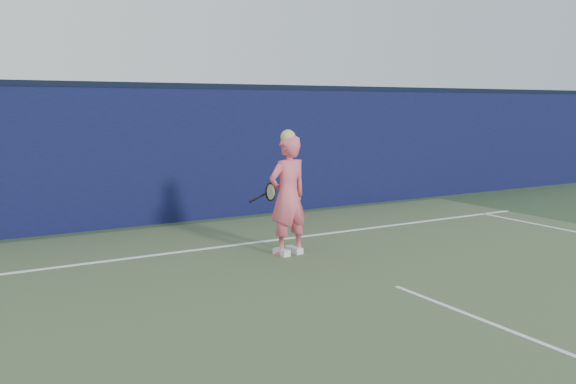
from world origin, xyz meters
TOP-DOWN VIEW (x-y plane):
  - ground at (0.00, 0.00)m, footprint 80.00×80.00m
  - backstop_wall at (0.00, 6.50)m, footprint 24.00×0.40m
  - wall_cap at (0.00, 6.50)m, footprint 24.00×0.42m
  - player at (-0.31, 3.09)m, footprint 0.70×0.51m
  - racket at (-0.38, 3.54)m, footprint 0.54×0.20m
  - court_lines at (0.00, -0.33)m, footprint 11.00×12.04m

SIDE VIEW (x-z plane):
  - ground at x=0.00m, z-range 0.00..0.00m
  - court_lines at x=0.00m, z-range 0.01..0.01m
  - racket at x=-0.38m, z-range 0.73..1.02m
  - player at x=-0.31m, z-range -0.03..1.81m
  - backstop_wall at x=0.00m, z-range 0.00..2.50m
  - wall_cap at x=0.00m, z-range 2.50..2.60m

